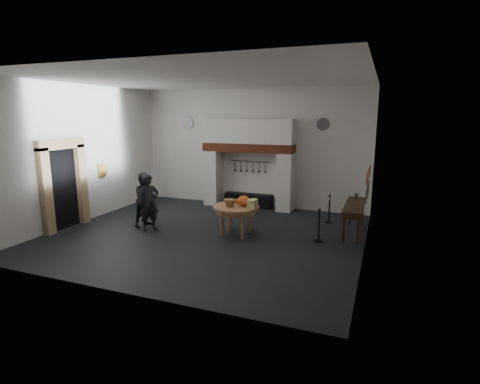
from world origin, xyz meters
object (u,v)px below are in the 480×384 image
at_px(visitor_near, 149,203).
at_px(barrier_post_near, 319,226).
at_px(visitor_far, 146,200).
at_px(work_table, 236,207).
at_px(iron_range, 249,200).
at_px(barrier_post_far, 329,210).
at_px(side_table, 355,205).

relative_size(visitor_near, barrier_post_near, 1.95).
bearing_deg(visitor_far, work_table, -71.01).
bearing_deg(barrier_post_near, iron_range, 136.02).
relative_size(work_table, barrier_post_far, 1.53).
height_order(visitor_far, barrier_post_far, visitor_far).
bearing_deg(visitor_near, iron_range, 9.51).
distance_m(barrier_post_near, barrier_post_far, 2.00).
height_order(visitor_far, barrier_post_near, visitor_far).
height_order(iron_range, barrier_post_near, barrier_post_near).
bearing_deg(barrier_post_far, visitor_far, -155.60).
bearing_deg(barrier_post_near, work_table, -174.33).
bearing_deg(visitor_near, barrier_post_far, -26.71).
height_order(visitor_near, barrier_post_near, visitor_near).
distance_m(visitor_near, visitor_far, 0.57).
bearing_deg(barrier_post_near, barrier_post_far, 90.00).
distance_m(visitor_near, barrier_post_far, 5.82).
xyz_separation_m(barrier_post_near, barrier_post_far, (0.00, 2.00, 0.00)).
height_order(iron_range, barrier_post_far, barrier_post_far).
relative_size(visitor_near, side_table, 0.80).
xyz_separation_m(iron_range, visitor_near, (-1.79, -4.00, 0.63)).
bearing_deg(iron_range, visitor_far, -121.34).
xyz_separation_m(iron_range, barrier_post_near, (3.25, -3.13, 0.20)).
bearing_deg(side_table, barrier_post_far, 135.14).
bearing_deg(iron_range, barrier_post_far, -19.25).
height_order(iron_range, visitor_far, visitor_far).
bearing_deg(barrier_post_far, work_table, -137.20).
relative_size(visitor_far, barrier_post_far, 1.92).
distance_m(iron_range, side_table, 4.60).
bearing_deg(visitor_far, iron_range, -16.67).
bearing_deg(side_table, barrier_post_near, -126.45).
bearing_deg(side_table, work_table, -156.93).
xyz_separation_m(visitor_near, barrier_post_far, (5.04, 2.87, -0.43)).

